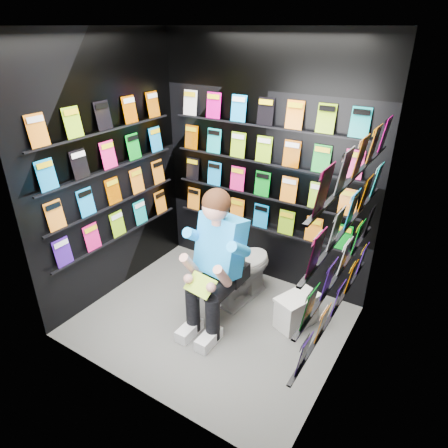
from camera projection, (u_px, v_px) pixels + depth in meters
The scene contains 14 objects.
floor at pixel (212, 320), 3.92m from camera, with size 2.40×2.40×0.00m, color #5F5F5D.
ceiling at pixel (207, 26), 2.76m from camera, with size 2.40×2.40×0.00m, color white.
wall_back at pixel (264, 167), 4.10m from camera, with size 2.40×0.04×2.60m, color black.
wall_front at pixel (123, 250), 2.59m from camera, with size 2.40×0.04×2.60m, color black.
wall_left at pixel (109, 173), 3.92m from camera, with size 0.04×2.00×2.60m, color black.
wall_right at pixel (353, 235), 2.77m from camera, with size 0.04×2.00×2.60m, color black.
comics_back at pixel (263, 167), 4.07m from camera, with size 2.10×0.06×1.37m, color #E71874, non-canonical shape.
comics_left at pixel (111, 173), 3.90m from camera, with size 0.06×1.70×1.37m, color #E71874, non-canonical shape.
comics_right at pixel (349, 233), 2.78m from camera, with size 0.06×1.70×1.37m, color #E71874, non-canonical shape.
toilet at pixel (242, 267), 4.11m from camera, with size 0.42×0.75×0.73m, color white.
longbox at pixel (296, 312), 3.81m from camera, with size 0.22×0.40×0.30m, color silver.
longbox_lid at pixel (298, 298), 3.74m from camera, with size 0.24×0.42×0.03m, color silver.
reader at pixel (222, 246), 3.63m from camera, with size 0.57×0.83×1.54m, color #1A85DB, non-canonical shape.
held_comic at pixel (200, 285), 3.47m from camera, with size 0.27×0.01×0.19m, color green.
Camera 1 is at (1.75, -2.54, 2.61)m, focal length 32.00 mm.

